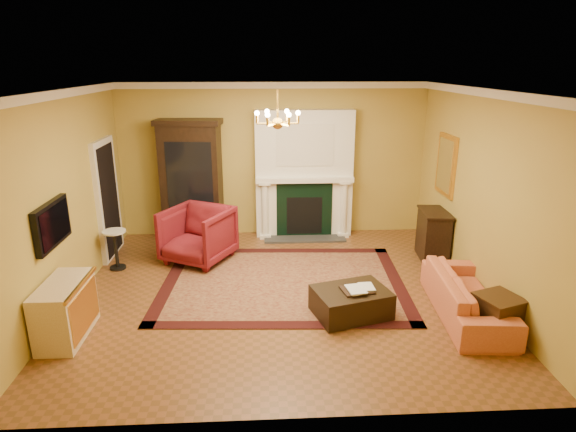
{
  "coord_description": "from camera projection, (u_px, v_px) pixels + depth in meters",
  "views": [
    {
      "loc": [
        -0.22,
        -6.64,
        3.34
      ],
      "look_at": [
        0.16,
        0.3,
        1.12
      ],
      "focal_mm": 30.0,
      "sensor_mm": 36.0,
      "label": 1
    }
  ],
  "objects": [
    {
      "name": "floor",
      "position": [
        279.0,
        293.0,
        7.35
      ],
      "size": [
        6.0,
        5.5,
        0.02
      ],
      "primitive_type": "cube",
      "color": "brown",
      "rests_on": "ground"
    },
    {
      "name": "ceiling",
      "position": [
        277.0,
        89.0,
        6.43
      ],
      "size": [
        6.0,
        5.5,
        0.02
      ],
      "primitive_type": "cube",
      "color": "white",
      "rests_on": "wall_back"
    },
    {
      "name": "wall_back",
      "position": [
        273.0,
        160.0,
        9.52
      ],
      "size": [
        6.0,
        0.02,
        3.0
      ],
      "primitive_type": "cube",
      "color": "#B59D41",
      "rests_on": "floor"
    },
    {
      "name": "wall_front",
      "position": [
        289.0,
        280.0,
        4.26
      ],
      "size": [
        6.0,
        0.02,
        3.0
      ],
      "primitive_type": "cube",
      "color": "#B59D41",
      "rests_on": "floor"
    },
    {
      "name": "wall_left",
      "position": [
        64.0,
        201.0,
        6.73
      ],
      "size": [
        0.02,
        5.5,
        3.0
      ],
      "primitive_type": "cube",
      "color": "#B59D41",
      "rests_on": "floor"
    },
    {
      "name": "wall_right",
      "position": [
        483.0,
        194.0,
        7.05
      ],
      "size": [
        0.02,
        5.5,
        3.0
      ],
      "primitive_type": "cube",
      "color": "#B59D41",
      "rests_on": "floor"
    },
    {
      "name": "fireplace",
      "position": [
        304.0,
        177.0,
        9.46
      ],
      "size": [
        1.9,
        0.7,
        2.5
      ],
      "color": "white",
      "rests_on": "wall_back"
    },
    {
      "name": "crown_molding",
      "position": [
        275.0,
        90.0,
        7.36
      ],
      "size": [
        6.0,
        5.5,
        0.12
      ],
      "color": "white",
      "rests_on": "ceiling"
    },
    {
      "name": "doorway",
      "position": [
        108.0,
        199.0,
        8.49
      ],
      "size": [
        0.08,
        1.05,
        2.1
      ],
      "color": "silver",
      "rests_on": "wall_left"
    },
    {
      "name": "tv_panel",
      "position": [
        52.0,
        224.0,
        6.21
      ],
      "size": [
        0.09,
        0.95,
        0.58
      ],
      "color": "black",
      "rests_on": "wall_left"
    },
    {
      "name": "gilt_mirror",
      "position": [
        446.0,
        165.0,
        8.33
      ],
      "size": [
        0.06,
        0.76,
        1.05
      ],
      "color": "gold",
      "rests_on": "wall_right"
    },
    {
      "name": "chandelier",
      "position": [
        278.0,
        119.0,
        6.55
      ],
      "size": [
        0.63,
        0.55,
        0.53
      ],
      "color": "gold",
      "rests_on": "ceiling"
    },
    {
      "name": "oriental_rug",
      "position": [
        283.0,
        282.0,
        7.66
      ],
      "size": [
        3.95,
        3.05,
        0.02
      ],
      "primitive_type": "cube",
      "rotation": [
        0.0,
        0.0,
        -0.05
      ],
      "color": "#49110F",
      "rests_on": "floor"
    },
    {
      "name": "china_cabinet",
      "position": [
        192.0,
        183.0,
        9.29
      ],
      "size": [
        1.17,
        0.62,
        2.24
      ],
      "primitive_type": "cube",
      "rotation": [
        0.0,
        0.0,
        -0.1
      ],
      "color": "black",
      "rests_on": "floor"
    },
    {
      "name": "wingback_armchair",
      "position": [
        198.0,
        232.0,
        8.36
      ],
      "size": [
        1.36,
        1.33,
        1.06
      ],
      "primitive_type": "imported",
      "rotation": [
        0.0,
        0.0,
        -0.48
      ],
      "color": "maroon",
      "rests_on": "floor"
    },
    {
      "name": "pedestal_table",
      "position": [
        116.0,
        247.0,
        8.06
      ],
      "size": [
        0.38,
        0.38,
        0.68
      ],
      "color": "black",
      "rests_on": "floor"
    },
    {
      "name": "commode",
      "position": [
        65.0,
        310.0,
        6.05
      ],
      "size": [
        0.48,
        1.0,
        0.74
      ],
      "primitive_type": "cube",
      "rotation": [
        0.0,
        0.0,
        -0.01
      ],
      "color": "beige",
      "rests_on": "floor"
    },
    {
      "name": "coral_sofa",
      "position": [
        468.0,
        289.0,
        6.57
      ],
      "size": [
        0.74,
        2.03,
        0.78
      ],
      "primitive_type": "imported",
      "rotation": [
        0.0,
        0.0,
        1.49
      ],
      "color": "#CE6C41",
      "rests_on": "floor"
    },
    {
      "name": "end_table",
      "position": [
        497.0,
        317.0,
        6.09
      ],
      "size": [
        0.58,
        0.58,
        0.53
      ],
      "primitive_type": "cube",
      "rotation": [
        0.0,
        0.0,
        0.35
      ],
      "color": "#371D0F",
      "rests_on": "floor"
    },
    {
      "name": "console_table",
      "position": [
        433.0,
        236.0,
        8.5
      ],
      "size": [
        0.51,
        0.8,
        0.84
      ],
      "primitive_type": "cube",
      "rotation": [
        0.0,
        0.0,
        -0.1
      ],
      "color": "black",
      "rests_on": "floor"
    },
    {
      "name": "leather_ottoman",
      "position": [
        351.0,
        302.0,
        6.62
      ],
      "size": [
        1.14,
        0.96,
        0.37
      ],
      "primitive_type": "cube",
      "rotation": [
        0.0,
        0.0,
        0.28
      ],
      "color": "black",
      "rests_on": "oriental_rug"
    },
    {
      "name": "ottoman_tray",
      "position": [
        357.0,
        290.0,
        6.53
      ],
      "size": [
        0.47,
        0.4,
        0.03
      ],
      "primitive_type": "cube",
      "rotation": [
        0.0,
        0.0,
        0.2
      ],
      "color": "black",
      "rests_on": "leather_ottoman"
    },
    {
      "name": "book_a",
      "position": [
        348.0,
        281.0,
        6.41
      ],
      "size": [
        0.23,
        0.06,
        0.31
      ],
      "primitive_type": "imported",
      "rotation": [
        0.0,
        0.0,
        0.15
      ],
      "color": "gray",
      "rests_on": "ottoman_tray"
    },
    {
      "name": "book_b",
      "position": [
        360.0,
        279.0,
        6.52
      ],
      "size": [
        0.19,
        0.03,
        0.27
      ],
      "primitive_type": "imported",
      "rotation": [
        0.0,
        0.0,
        0.04
      ],
      "color": "gray",
      "rests_on": "ottoman_tray"
    },
    {
      "name": "topiary_left",
      "position": [
        276.0,
        164.0,
        9.31
      ],
      "size": [
        0.16,
        0.16,
        0.43
      ],
      "color": "tan",
      "rests_on": "fireplace"
    },
    {
      "name": "topiary_right",
      "position": [
        331.0,
        163.0,
        9.36
      ],
      "size": [
        0.17,
        0.17,
        0.45
      ],
      "color": "tan",
      "rests_on": "fireplace"
    }
  ]
}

